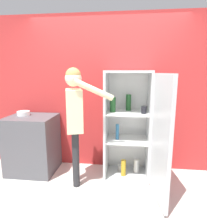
# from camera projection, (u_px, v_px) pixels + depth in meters

# --- Properties ---
(ground_plane) EXTENTS (12.00, 12.00, 0.00)m
(ground_plane) POSITION_uv_depth(u_px,v_px,m) (99.00, 198.00, 2.65)
(ground_plane) COLOR beige
(wall_back) EXTENTS (7.00, 0.06, 2.55)m
(wall_back) POSITION_uv_depth(u_px,v_px,m) (107.00, 94.00, 3.35)
(wall_back) COLOR #B72D2D
(wall_back) RESTS_ON ground_plane
(refrigerator) EXTENTS (0.83, 1.23, 1.66)m
(refrigerator) POSITION_uv_depth(u_px,v_px,m) (134.00, 128.00, 2.97)
(refrigerator) COLOR #B7BABC
(refrigerator) RESTS_ON ground_plane
(person) EXTENTS (0.73, 0.50, 1.69)m
(person) POSITION_uv_depth(u_px,v_px,m) (75.00, 111.00, 2.78)
(person) COLOR #262628
(person) RESTS_ON ground_plane
(counter) EXTENTS (0.74, 0.65, 0.94)m
(counter) POSITION_uv_depth(u_px,v_px,m) (33.00, 144.00, 3.29)
(counter) COLOR #4C4C51
(counter) RESTS_ON ground_plane
(bowl) EXTENTS (0.20, 0.20, 0.07)m
(bowl) POSITION_uv_depth(u_px,v_px,m) (23.00, 113.00, 3.27)
(bowl) COLOR white
(bowl) RESTS_ON counter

